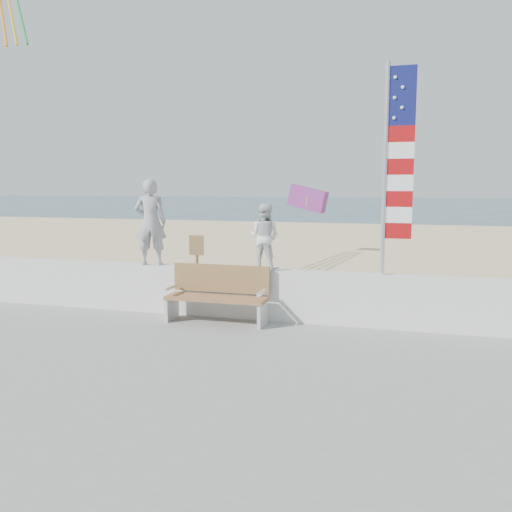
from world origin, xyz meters
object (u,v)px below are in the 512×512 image
Objects in this scene: adult at (151,222)px; child at (264,237)px; bench at (218,293)px; flag at (393,161)px.

adult is 2.26m from child.
bench is (1.52, -0.45, -1.21)m from adult.
flag is (2.93, 0.45, 2.30)m from bench.
bench is at bearing -171.18° from flag.
child is at bearing 179.99° from flag.
adult reaches higher than child.
flag reaches higher than child.
child is at bearing 31.98° from bench.
flag is at bearing -171.37° from child.
child is 0.34× the size of flag.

